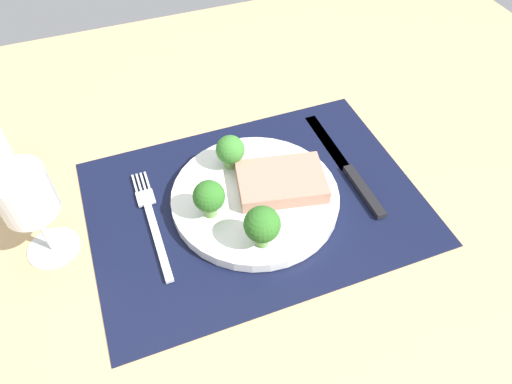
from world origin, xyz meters
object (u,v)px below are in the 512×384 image
object	(u,v)px
steak	(281,181)
wine_glass	(27,199)
knife	(349,170)
plate	(255,198)
fork	(152,221)

from	to	relation	value
steak	wine_glass	size ratio (longest dim) A/B	0.86
knife	plate	bearing A→B (deg)	-177.15
steak	knife	world-z (taller)	steak
steak	wine_glass	bearing A→B (deg)	176.72
knife	fork	bearing A→B (deg)	179.06
steak	wine_glass	xyz separation A→B (cm)	(-30.84, 1.77, 6.84)
fork	knife	xyz separation A→B (cm)	(29.12, -0.89, 0.05)
steak	fork	size ratio (longest dim) A/B	0.62
plate	steak	xyz separation A→B (cm)	(3.81, 0.19, 1.84)
steak	fork	world-z (taller)	steak
plate	fork	distance (cm)	14.26
plate	knife	xyz separation A→B (cm)	(14.94, 0.53, -0.50)
steak	knife	distance (cm)	11.38
steak	plate	bearing A→B (deg)	-177.13
fork	wine_glass	world-z (taller)	wine_glass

